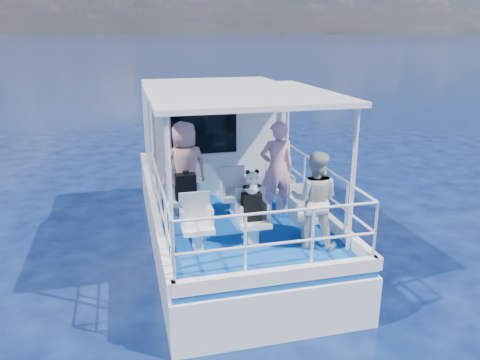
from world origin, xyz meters
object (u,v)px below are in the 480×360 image
object	(u,v)px
backpack_center	(251,207)
panda	(252,182)
passenger_port_fwd	(185,168)
passenger_stbd_aft	(315,200)

from	to	relation	value
backpack_center	panda	xyz separation A→B (m)	(0.00, -0.02, 0.41)
passenger_port_fwd	panda	size ratio (longest dim) A/B	4.48
passenger_stbd_aft	passenger_port_fwd	bearing A→B (deg)	-20.32
passenger_stbd_aft	backpack_center	distance (m)	0.99
backpack_center	panda	world-z (taller)	panda
passenger_stbd_aft	panda	bearing A→B (deg)	7.19
passenger_stbd_aft	backpack_center	size ratio (longest dim) A/B	3.43
panda	passenger_port_fwd	bearing A→B (deg)	117.79
passenger_stbd_aft	panda	world-z (taller)	passenger_stbd_aft
passenger_port_fwd	backpack_center	xyz separation A→B (m)	(0.83, -1.55, -0.25)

